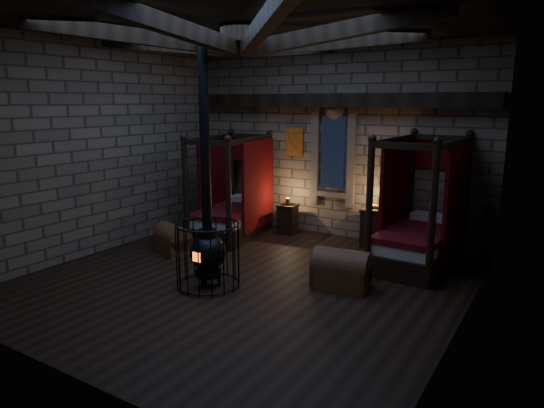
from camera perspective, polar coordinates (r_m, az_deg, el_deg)
The scene contains 8 objects.
room at distance 8.05m, azimuth -3.03°, elevation 17.05°, with size 7.02×7.02×4.29m.
bed_left at distance 11.12m, azimuth -4.64°, elevation -0.88°, with size 1.45×2.31×2.27m.
bed_right at distance 9.55m, azimuth 16.95°, elevation -3.37°, with size 1.29×2.33×2.38m.
trunk_left at distance 10.13m, azimuth -11.61°, elevation -4.13°, with size 0.92×0.74×0.59m.
trunk_right at distance 8.15m, azimuth 8.17°, elevation -7.75°, with size 0.98×0.69×0.67m.
nightstand_left at distance 11.30m, azimuth 1.85°, elevation -1.72°, with size 0.46×0.45×0.84m.
nightstand_right at distance 10.50m, azimuth 11.70°, elevation -2.66°, with size 0.62×0.60×0.90m.
stove at distance 8.09m, azimuth -7.56°, elevation -5.30°, with size 1.06×1.06×4.05m.
Camera 1 is at (4.58, -6.49, 3.04)m, focal length 32.00 mm.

